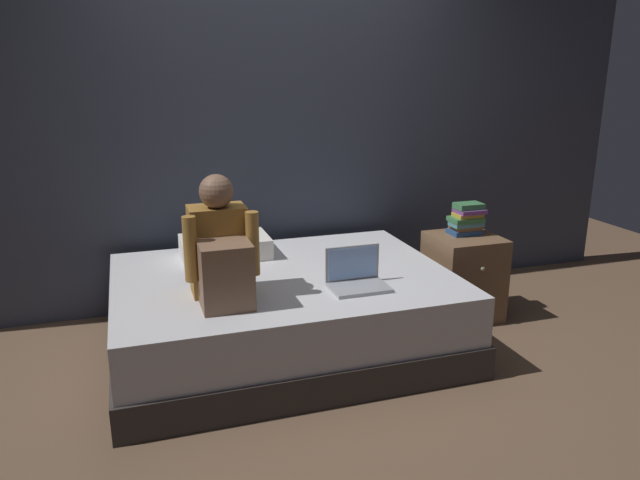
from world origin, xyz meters
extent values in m
plane|color=brown|center=(0.00, 0.00, 0.00)|extent=(8.00, 8.00, 0.00)
cube|color=#383D4C|center=(0.00, 1.20, 1.35)|extent=(5.60, 0.10, 2.70)
cube|color=#332D2B|center=(-0.20, 0.30, 0.10)|extent=(2.00, 1.50, 0.19)
cube|color=silver|center=(-0.20, 0.30, 0.34)|extent=(1.96, 1.46, 0.29)
cube|color=brown|center=(1.10, 0.40, 0.29)|extent=(0.44, 0.44, 0.57)
sphere|color=gray|center=(1.10, 0.18, 0.41)|extent=(0.04, 0.04, 0.04)
cube|color=olive|center=(-0.60, 0.12, 0.72)|extent=(0.30, 0.20, 0.48)
sphere|color=brown|center=(-0.60, 0.09, 1.05)|extent=(0.18, 0.18, 0.18)
cube|color=brown|center=(-0.60, -0.10, 0.65)|extent=(0.26, 0.24, 0.34)
cylinder|color=olive|center=(-0.76, -0.02, 0.78)|extent=(0.07, 0.07, 0.34)
cylinder|color=olive|center=(-0.44, -0.02, 0.78)|extent=(0.07, 0.07, 0.34)
cube|color=#9EA0A5|center=(0.14, -0.09, 0.49)|extent=(0.32, 0.22, 0.02)
cube|color=#9EA0A5|center=(0.14, 0.03, 0.60)|extent=(0.32, 0.01, 0.20)
cube|color=#8CB2EA|center=(0.14, 0.02, 0.60)|extent=(0.29, 0.00, 0.18)
cube|color=silver|center=(-0.47, 0.75, 0.55)|extent=(0.56, 0.36, 0.13)
cube|color=#284C84|center=(1.12, 0.46, 0.59)|extent=(0.20, 0.15, 0.03)
cube|color=brown|center=(1.13, 0.46, 0.62)|extent=(0.19, 0.14, 0.03)
cube|color=teal|center=(1.12, 0.44, 0.65)|extent=(0.21, 0.12, 0.03)
cube|color=#387042|center=(1.12, 0.45, 0.68)|extent=(0.22, 0.15, 0.03)
cube|color=gold|center=(1.13, 0.44, 0.71)|extent=(0.18, 0.13, 0.03)
cube|color=#703D84|center=(1.14, 0.44, 0.74)|extent=(0.19, 0.15, 0.03)
cube|color=#387042|center=(1.13, 0.45, 0.77)|extent=(0.18, 0.13, 0.04)
camera|label=1|loc=(-1.03, -2.97, 1.66)|focal=33.64mm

